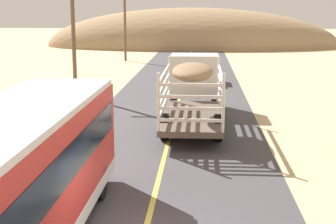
{
  "coord_description": "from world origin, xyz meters",
  "views": [
    {
      "loc": [
        1.32,
        -10.28,
        5.38
      ],
      "look_at": [
        0.0,
        9.33,
        1.28
      ],
      "focal_mm": 53.92,
      "sensor_mm": 36.0,
      "label": 1
    }
  ],
  "objects_px": {
    "power_pole_far": "(125,16)",
    "power_pole_mid": "(73,33)",
    "livestock_truck": "(194,82)",
    "car_far": "(204,73)",
    "bus": "(17,178)"
  },
  "relations": [
    {
      "from": "car_far",
      "to": "power_pole_far",
      "type": "height_order",
      "value": "power_pole_far"
    },
    {
      "from": "bus",
      "to": "power_pole_mid",
      "type": "bearing_deg",
      "value": 100.71
    },
    {
      "from": "power_pole_far",
      "to": "bus",
      "type": "bearing_deg",
      "value": -84.67
    },
    {
      "from": "car_far",
      "to": "livestock_truck",
      "type": "bearing_deg",
      "value": -92.52
    },
    {
      "from": "bus",
      "to": "power_pole_far",
      "type": "bearing_deg",
      "value": 95.33
    },
    {
      "from": "bus",
      "to": "power_pole_mid",
      "type": "xyz_separation_m",
      "value": [
        -3.82,
        20.19,
        2.09
      ]
    },
    {
      "from": "livestock_truck",
      "to": "car_far",
      "type": "relative_size",
      "value": 2.2
    },
    {
      "from": "power_pole_far",
      "to": "livestock_truck",
      "type": "bearing_deg",
      "value": -74.4
    },
    {
      "from": "bus",
      "to": "power_pole_mid",
      "type": "distance_m",
      "value": 20.65
    },
    {
      "from": "livestock_truck",
      "to": "power_pole_mid",
      "type": "relative_size",
      "value": 1.36
    },
    {
      "from": "power_pole_far",
      "to": "power_pole_mid",
      "type": "bearing_deg",
      "value": -90.0
    },
    {
      "from": "car_far",
      "to": "bus",
      "type": "bearing_deg",
      "value": -98.87
    },
    {
      "from": "bus",
      "to": "power_pole_far",
      "type": "distance_m",
      "value": 41.17
    },
    {
      "from": "bus",
      "to": "power_pole_mid",
      "type": "height_order",
      "value": "power_pole_mid"
    },
    {
      "from": "livestock_truck",
      "to": "power_pole_far",
      "type": "xyz_separation_m",
      "value": [
        -7.4,
        26.5,
        2.73
      ]
    }
  ]
}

